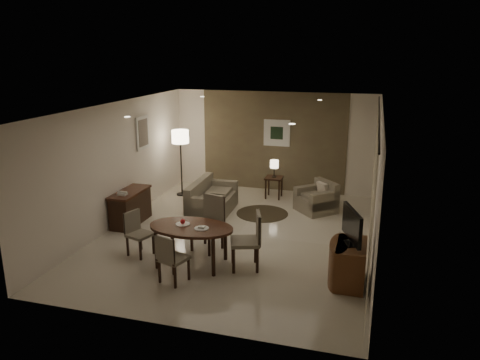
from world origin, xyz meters
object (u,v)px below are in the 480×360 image
(console_desk, at_px, (131,207))
(chair_right, at_px, (245,241))
(dining_table, at_px, (192,245))
(floor_lamp, at_px, (181,163))
(tv_cabinet, at_px, (351,264))
(chair_near, at_px, (174,258))
(sofa, at_px, (212,197))
(armchair, at_px, (316,197))
(chair_far, at_px, (207,224))
(side_table, at_px, (274,187))
(chair_left, at_px, (140,234))

(console_desk, distance_m, chair_right, 3.38)
(dining_table, distance_m, floor_lamp, 4.29)
(dining_table, bearing_deg, tv_cabinet, 1.05)
(chair_right, bearing_deg, chair_near, -69.51)
(console_desk, relative_size, sofa, 0.72)
(armchair, bearing_deg, sofa, -113.85)
(console_desk, relative_size, armchair, 1.47)
(chair_far, bearing_deg, side_table, 98.42)
(chair_left, xyz_separation_m, armchair, (2.89, 3.40, -0.06))
(tv_cabinet, distance_m, chair_left, 3.89)
(console_desk, height_order, chair_near, chair_near)
(dining_table, height_order, floor_lamp, floor_lamp)
(chair_near, distance_m, sofa, 3.44)
(sofa, height_order, floor_lamp, floor_lamp)
(tv_cabinet, height_order, armchair, armchair)
(tv_cabinet, xyz_separation_m, floor_lamp, (-4.63, 3.80, 0.53))
(chair_near, xyz_separation_m, chair_left, (-1.04, 0.80, -0.01))
(side_table, bearing_deg, dining_table, -98.08)
(console_desk, height_order, tv_cabinet, console_desk)
(chair_near, bearing_deg, chair_right, -123.12)
(floor_lamp, bearing_deg, armchair, -5.67)
(floor_lamp, bearing_deg, console_desk, -96.56)
(chair_right, bearing_deg, armchair, 147.54)
(console_desk, height_order, dining_table, console_desk)
(sofa, relative_size, side_table, 2.96)
(chair_far, relative_size, chair_right, 1.02)
(chair_near, distance_m, armchair, 4.59)
(floor_lamp, bearing_deg, dining_table, -64.74)
(floor_lamp, bearing_deg, tv_cabinet, -39.40)
(console_desk, xyz_separation_m, chair_far, (2.14, -0.89, 0.15))
(chair_far, height_order, chair_right, chair_far)
(chair_right, height_order, sofa, chair_right)
(tv_cabinet, bearing_deg, chair_left, 179.43)
(chair_near, relative_size, side_table, 1.53)
(chair_far, distance_m, sofa, 2.12)
(dining_table, distance_m, chair_far, 0.69)
(sofa, bearing_deg, dining_table, -170.38)
(side_table, bearing_deg, armchair, -33.30)
(chair_near, relative_size, chair_left, 1.02)
(sofa, bearing_deg, side_table, -37.70)
(console_desk, xyz_separation_m, side_table, (2.69, 2.73, -0.09))
(console_desk, height_order, chair_right, chair_right)
(console_desk, relative_size, chair_left, 1.42)
(armchair, bearing_deg, tv_cabinet, -26.43)
(chair_far, bearing_deg, console_desk, 174.55)
(chair_far, bearing_deg, dining_table, -77.64)
(tv_cabinet, relative_size, chair_left, 1.07)
(tv_cabinet, distance_m, sofa, 4.27)
(tv_cabinet, relative_size, chair_near, 1.04)
(chair_right, relative_size, side_table, 1.84)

